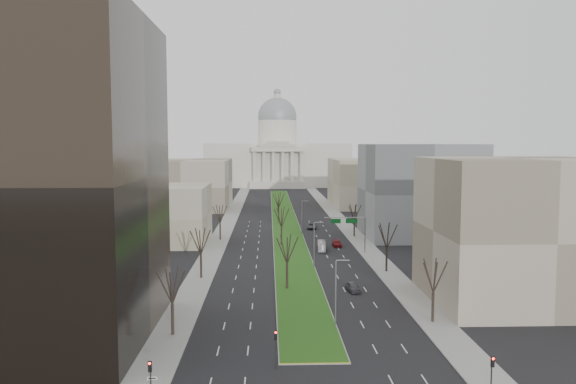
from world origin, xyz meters
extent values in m
plane|color=black|center=(0.00, 120.00, 0.00)|extent=(600.00, 600.00, 0.00)
cube|color=#999993|center=(0.00, 119.00, 0.07)|extent=(8.00, 222.00, 0.15)
cube|color=#254F15|center=(0.00, 119.00, 0.17)|extent=(7.70, 221.70, 0.06)
cube|color=gold|center=(0.00, 8.10, 0.16)|extent=(8.00, 0.25, 0.02)
cube|color=gray|center=(-17.50, 95.00, 0.07)|extent=(5.00, 330.00, 0.15)
cube|color=gray|center=(17.50, 95.00, 0.07)|extent=(5.00, 330.00, 0.15)
cube|color=beige|center=(0.00, 270.00, 12.00)|extent=(80.00, 40.00, 24.00)
cube|color=beige|center=(0.00, 247.00, 2.00)|extent=(30.00, 6.00, 4.00)
cube|color=beige|center=(0.00, 247.00, 21.00)|extent=(28.00, 5.00, 2.50)
cube|color=beige|center=(0.00, 247.00, 23.00)|extent=(20.00, 5.00, 1.80)
cube|color=beige|center=(0.00, 247.00, 24.60)|extent=(12.00, 5.00, 1.60)
cylinder|color=beige|center=(0.00, 270.00, 30.00)|extent=(22.00, 22.00, 14.00)
sphere|color=gray|center=(0.00, 270.00, 39.00)|extent=(22.00, 22.00, 22.00)
cylinder|color=beige|center=(0.00, 270.00, 50.00)|extent=(4.00, 4.00, 4.00)
sphere|color=gray|center=(0.00, 270.00, 53.00)|extent=(4.00, 4.00, 4.00)
cylinder|color=beige|center=(-12.50, 247.00, 12.00)|extent=(2.00, 2.00, 16.00)
cylinder|color=beige|center=(-7.50, 247.00, 12.00)|extent=(2.00, 2.00, 16.00)
cylinder|color=beige|center=(-2.50, 247.00, 12.00)|extent=(2.00, 2.00, 16.00)
cylinder|color=beige|center=(2.50, 247.00, 12.00)|extent=(2.00, 2.00, 16.00)
cylinder|color=beige|center=(7.50, 247.00, 12.00)|extent=(2.00, 2.00, 16.00)
cylinder|color=beige|center=(12.50, 247.00, 12.00)|extent=(2.00, 2.00, 16.00)
cube|color=black|center=(-37.00, 18.00, 20.00)|extent=(34.00, 30.00, 40.00)
cube|color=tan|center=(-33.00, 85.00, 7.00)|extent=(26.00, 22.00, 14.00)
cube|color=gray|center=(33.00, 32.00, 11.00)|extent=(26.00, 24.00, 22.00)
cube|color=slate|center=(34.00, 92.00, 12.00)|extent=(28.00, 26.00, 24.00)
cube|color=gray|center=(-35.00, 160.00, 9.00)|extent=(30.00, 40.00, 18.00)
cube|color=tan|center=(35.00, 165.00, 9.00)|extent=(30.00, 40.00, 18.00)
cylinder|color=black|center=(-17.20, 18.00, 2.04)|extent=(0.40, 0.40, 4.08)
cylinder|color=black|center=(-17.20, 48.00, 2.16)|extent=(0.40, 0.40, 4.32)
cylinder|color=black|center=(-17.20, 88.00, 2.11)|extent=(0.40, 0.40, 4.22)
cylinder|color=black|center=(17.20, 22.00, 2.06)|extent=(0.40, 0.40, 4.13)
cylinder|color=black|center=(17.20, 52.00, 2.21)|extent=(0.40, 0.40, 4.42)
cylinder|color=black|center=(17.20, 92.00, 2.02)|extent=(0.40, 0.40, 4.03)
cylinder|color=black|center=(-2.00, 40.00, 2.16)|extent=(0.40, 0.40, 4.32)
cylinder|color=black|center=(-2.00, 80.00, 2.16)|extent=(0.40, 0.40, 4.32)
cylinder|color=black|center=(-2.00, 120.00, 2.16)|extent=(0.40, 0.40, 4.32)
cylinder|color=gray|center=(3.70, 20.00, 4.50)|extent=(0.20, 0.20, 9.00)
cylinder|color=gray|center=(4.60, 20.00, 9.10)|extent=(1.80, 0.12, 0.12)
cylinder|color=gray|center=(3.70, 55.00, 4.50)|extent=(0.20, 0.20, 9.00)
cylinder|color=gray|center=(4.60, 55.00, 9.10)|extent=(1.80, 0.12, 0.12)
cylinder|color=gray|center=(3.70, 95.00, 4.50)|extent=(0.20, 0.20, 9.00)
cylinder|color=gray|center=(4.60, 95.00, 9.10)|extent=(1.80, 0.12, 0.12)
cylinder|color=#2D2D30|center=(-16.00, -1.00, 2.10)|extent=(0.16, 0.16, 4.20)
cube|color=black|center=(-16.00, -1.18, 3.80)|extent=(0.32, 0.22, 1.00)
cylinder|color=#FF0C05|center=(-16.00, -1.30, 4.15)|extent=(0.22, 0.06, 0.22)
cylinder|color=#2D2D30|center=(16.00, -1.00, 2.10)|extent=(0.16, 0.16, 4.20)
cube|color=black|center=(16.00, -1.18, 3.80)|extent=(0.32, 0.22, 1.00)
cylinder|color=#FF0C05|center=(16.00, -1.30, 4.15)|extent=(0.22, 0.06, 0.22)
cylinder|color=#2D2D30|center=(-4.30, 7.00, 2.10)|extent=(0.16, 0.16, 4.20)
cube|color=black|center=(-4.30, 6.82, 3.80)|extent=(0.32, 0.22, 1.00)
cylinder|color=#FF0C05|center=(-4.30, 6.70, 4.15)|extent=(0.22, 0.06, 0.22)
cylinder|color=gray|center=(16.20, 70.00, 4.00)|extent=(0.24, 0.24, 8.00)
cylinder|color=gray|center=(11.70, 70.00, 8.00)|extent=(9.00, 0.18, 0.18)
cube|color=#0C591E|center=(13.20, 70.08, 7.20)|extent=(2.60, 0.08, 1.00)
cube|color=#0C591E|center=(9.70, 70.08, 7.20)|extent=(2.20, 0.08, 1.00)
imported|color=#414147|center=(8.80, 38.37, 0.75)|extent=(2.45, 4.64, 1.50)
imported|color=black|center=(7.23, 73.43, 0.67)|extent=(1.54, 4.11, 1.34)
imported|color=maroon|center=(11.03, 78.38, 0.71)|extent=(2.07, 4.95, 1.43)
imported|color=#4B4F52|center=(7.21, 105.71, 0.78)|extent=(3.21, 5.90, 1.57)
imported|color=white|center=(6.98, 73.76, 1.03)|extent=(2.31, 7.49, 2.06)
camera|label=1|loc=(-5.01, -51.58, 24.33)|focal=35.00mm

